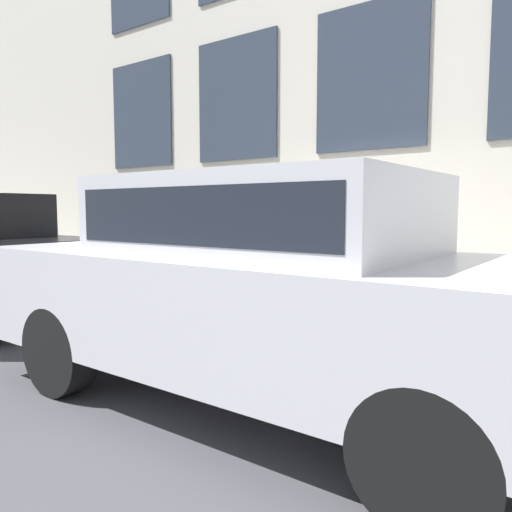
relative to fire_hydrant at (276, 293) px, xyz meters
name	(u,v)px	position (x,y,z in m)	size (l,w,h in m)	color
ground_plane	(273,352)	(-0.36, -0.21, -0.54)	(80.00, 80.00, 0.00)	#47474C
sidewalk	(326,324)	(0.77, -0.21, -0.46)	(2.26, 60.00, 0.17)	#B2ADA3
building_facade	(375,46)	(2.05, -0.21, 3.11)	(0.33, 40.00, 7.29)	beige
fire_hydrant	(276,293)	(0.00, 0.00, 0.00)	(0.31, 0.43, 0.74)	red
person	(239,253)	(0.45, 0.89, 0.36)	(0.30, 0.20, 1.23)	#998466
parked_car_silver_near	(269,280)	(-1.50, -0.95, 0.39)	(1.88, 4.65, 1.70)	black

